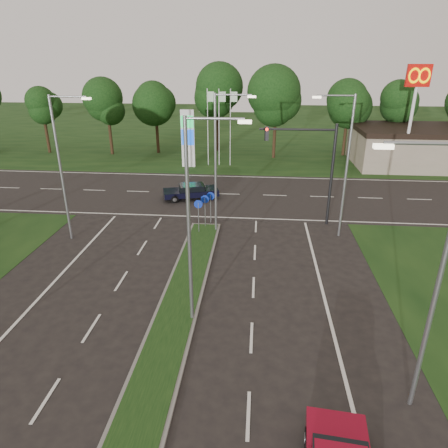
{
  "coord_description": "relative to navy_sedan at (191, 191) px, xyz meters",
  "views": [
    {
      "loc": [
        3.56,
        -8.77,
        10.96
      ],
      "look_at": [
        1.7,
        12.07,
        2.2
      ],
      "focal_mm": 32.0,
      "sensor_mm": 36.0,
      "label": 1
    }
  ],
  "objects": [
    {
      "name": "streetlight_median_near",
      "position": [
        3.01,
        -16.57,
        4.42
      ],
      "size": [
        2.53,
        0.22,
        9.0
      ],
      "color": "gray",
      "rests_on": "ground"
    },
    {
      "name": "navy_sedan",
      "position": [
        0.0,
        0.0,
        0.0
      ],
      "size": [
        4.8,
        3.04,
        1.23
      ],
      "rotation": [
        0.0,
        0.0,
        1.86
      ],
      "color": "black",
      "rests_on": "ground"
    },
    {
      "name": "ground",
      "position": [
        2.01,
        -22.57,
        -0.66
      ],
      "size": [
        160.0,
        160.0,
        0.0
      ],
      "primitive_type": "plane",
      "color": "black",
      "rests_on": "ground"
    },
    {
      "name": "streetlight_left_far",
      "position": [
        -6.29,
        -8.57,
        4.42
      ],
      "size": [
        2.53,
        0.22,
        9.0
      ],
      "color": "gray",
      "rests_on": "ground"
    },
    {
      "name": "streetlight_median_far",
      "position": [
        3.01,
        -6.57,
        4.42
      ],
      "size": [
        2.53,
        0.22,
        9.0
      ],
      "color": "gray",
      "rests_on": "ground"
    },
    {
      "name": "median_signs",
      "position": [
        2.01,
        -6.17,
        1.05
      ],
      "size": [
        1.16,
        1.76,
        2.38
      ],
      "color": "gray",
      "rests_on": "ground"
    },
    {
      "name": "commercial_building",
      "position": [
        24.01,
        13.43,
        1.34
      ],
      "size": [
        16.0,
        9.0,
        4.0
      ],
      "primitive_type": "cube",
      "color": "gray",
      "rests_on": "ground"
    },
    {
      "name": "median_kerb",
      "position": [
        2.01,
        -18.57,
        -0.6
      ],
      "size": [
        2.0,
        26.0,
        0.12
      ],
      "primitive_type": "cube",
      "color": "slate",
      "rests_on": "ground"
    },
    {
      "name": "streetlight_right_far",
      "position": [
        10.81,
        -6.57,
        4.42
      ],
      "size": [
        2.53,
        0.22,
        9.0
      ],
      "rotation": [
        0.0,
        0.0,
        3.14
      ],
      "color": "gray",
      "rests_on": "ground"
    },
    {
      "name": "traffic_signal",
      "position": [
        9.2,
        -4.57,
        3.99
      ],
      "size": [
        5.1,
        0.42,
        7.0
      ],
      "color": "black",
      "rests_on": "ground"
    },
    {
      "name": "treeline_far",
      "position": [
        2.11,
        17.36,
        6.17
      ],
      "size": [
        6.0,
        6.0,
        9.9
      ],
      "color": "black",
      "rests_on": "ground"
    },
    {
      "name": "gas_pylon",
      "position": [
        -1.78,
        10.48,
        2.54
      ],
      "size": [
        5.8,
        1.26,
        8.0
      ],
      "color": "silver",
      "rests_on": "ground"
    },
    {
      "name": "streetlight_right_near",
      "position": [
        10.81,
        -20.57,
        4.42
      ],
      "size": [
        2.53,
        0.22,
        9.0
      ],
      "rotation": [
        0.0,
        0.0,
        3.14
      ],
      "color": "gray",
      "rests_on": "ground"
    },
    {
      "name": "cross_road",
      "position": [
        2.01,
        1.43,
        -0.66
      ],
      "size": [
        160.0,
        12.0,
        0.02
      ],
      "primitive_type": "cube",
      "color": "black",
      "rests_on": "ground"
    },
    {
      "name": "verge_far",
      "position": [
        2.01,
        32.43,
        -0.66
      ],
      "size": [
        160.0,
        50.0,
        0.02
      ],
      "primitive_type": "cube",
      "color": "black",
      "rests_on": "ground"
    },
    {
      "name": "mcdonalds_sign",
      "position": [
        20.01,
        9.4,
        7.33
      ],
      "size": [
        2.2,
        0.47,
        10.4
      ],
      "color": "silver",
      "rests_on": "ground"
    }
  ]
}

